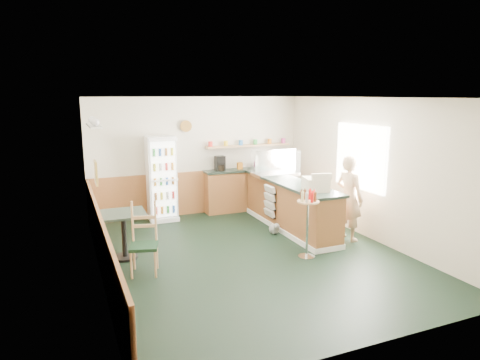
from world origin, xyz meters
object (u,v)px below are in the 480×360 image
condiment_stand (308,213)px  cafe_table (124,226)px  display_case (276,163)px  cash_register (316,184)px  shopkeeper (349,198)px  cafe_chair (142,236)px  drinks_fridge (162,179)px

condiment_stand → cafe_table: bearing=158.1°
condiment_stand → cafe_table: size_ratio=1.44×
condiment_stand → display_case: bearing=76.7°
display_case → cash_register: display_case is taller
display_case → shopkeeper: shopkeeper is taller
cash_register → cafe_chair: size_ratio=0.39×
cash_register → shopkeeper: (0.70, -0.09, -0.31)m
cash_register → cafe_table: 3.49m
drinks_fridge → condiment_stand: size_ratio=1.60×
drinks_fridge → display_case: (2.29, -1.00, 0.35)m
cafe_table → cafe_chair: size_ratio=0.72×
drinks_fridge → condiment_stand: 3.65m
cash_register → cafe_table: cash_register is taller
cash_register → cafe_chair: cash_register is taller
cash_register → condiment_stand: cash_register is taller
condiment_stand → cafe_table: 3.12m
cafe_table → display_case: bearing=16.9°
condiment_stand → shopkeeper: bearing=22.1°
display_case → cafe_chair: display_case is taller
drinks_fridge → shopkeeper: drinks_fridge is taller
condiment_stand → cafe_chair: (-2.69, 0.48, -0.19)m
cafe_chair → shopkeeper: bearing=15.8°
drinks_fridge → cash_register: (2.29, -2.60, 0.20)m
drinks_fridge → cafe_table: drinks_fridge is taller
display_case → cafe_chair: size_ratio=0.87×
cash_register → cafe_table: size_ratio=0.54×
shopkeeper → condiment_stand: shopkeeper is taller
display_case → cash_register: (0.00, -1.60, -0.16)m
cafe_table → cash_register: bearing=-9.5°
shopkeeper → cafe_table: (-4.10, 0.66, -0.25)m
display_case → cafe_table: size_ratio=1.21×
condiment_stand → cafe_chair: bearing=169.9°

